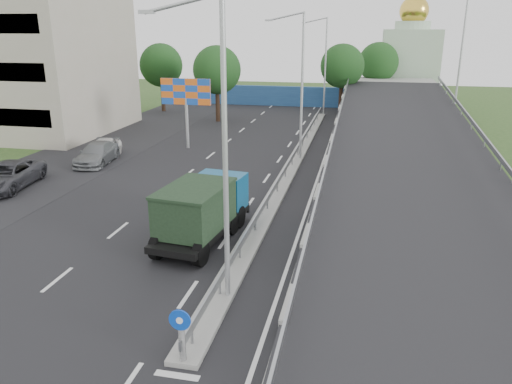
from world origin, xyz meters
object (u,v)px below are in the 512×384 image
(billboard, at_px, (186,96))
(parked_car_d, at_px, (97,154))
(lamp_post_near, at_px, (219,140))
(lamp_post_mid, at_px, (299,79))
(lamp_post_far, at_px, (324,61))
(church, at_px, (410,59))
(parked_car_e, at_px, (104,149))
(sign_bollard, at_px, (181,335))
(dump_truck, at_px, (203,208))
(parked_car_c, at_px, (7,176))

(billboard, distance_m, parked_car_d, 8.26)
(lamp_post_near, distance_m, lamp_post_mid, 20.00)
(lamp_post_near, xyz_separation_m, lamp_post_mid, (0.00, 20.00, 0.00))
(lamp_post_far, xyz_separation_m, parked_car_d, (-13.84, -23.83, -5.08))
(lamp_post_far, distance_m, parked_car_d, 28.02)
(lamp_post_mid, height_order, billboard, lamp_post_mid)
(church, xyz_separation_m, parked_car_e, (-24.00, -36.39, -4.57))
(church, bearing_deg, parked_car_e, -123.40)
(sign_bollard, relative_size, dump_truck, 0.26)
(sign_bollard, xyz_separation_m, church, (10.00, 57.83, 4.28))
(sign_bollard, distance_m, dump_truck, 9.02)
(billboard, height_order, parked_car_d, billboard)
(parked_car_c, bearing_deg, parked_car_e, 67.60)
(sign_bollard, distance_m, parked_car_d, 24.26)
(lamp_post_mid, height_order, parked_car_c, lamp_post_mid)
(lamp_post_mid, distance_m, parked_car_e, 15.18)
(parked_car_e, bearing_deg, sign_bollard, -66.76)
(church, height_order, dump_truck, church)
(sign_bollard, xyz_separation_m, parked_car_c, (-16.09, 13.58, -0.25))
(dump_truck, bearing_deg, parked_car_e, 139.70)
(lamp_post_far, xyz_separation_m, church, (9.89, 14.00, -0.50))
(sign_bollard, height_order, church, church)
(parked_car_c, distance_m, parked_car_d, 6.83)
(parked_car_c, bearing_deg, billboard, 52.45)
(parked_car_c, bearing_deg, parked_car_d, 62.31)
(lamp_post_near, relative_size, parked_car_c, 1.80)
(sign_bollard, height_order, lamp_post_near, lamp_post_near)
(church, bearing_deg, parked_car_d, -122.10)
(dump_truck, bearing_deg, lamp_post_mid, 88.13)
(dump_truck, bearing_deg, church, 82.82)
(lamp_post_mid, relative_size, dump_truck, 1.55)
(lamp_post_mid, relative_size, billboard, 1.83)
(lamp_post_mid, xyz_separation_m, parked_car_e, (-14.11, -2.39, -5.07))
(sign_bollard, height_order, dump_truck, dump_truck)
(lamp_post_near, relative_size, billboard, 1.83)
(dump_truck, bearing_deg, lamp_post_near, -58.27)
(lamp_post_mid, xyz_separation_m, dump_truck, (-2.29, -15.09, -4.28))
(dump_truck, distance_m, parked_car_d, 16.15)
(lamp_post_near, height_order, parked_car_c, lamp_post_near)
(lamp_post_near, height_order, lamp_post_far, same)
(lamp_post_near, xyz_separation_m, parked_car_c, (-16.20, 9.76, -5.03))
(lamp_post_far, relative_size, parked_car_e, 2.31)
(lamp_post_mid, distance_m, billboard, 9.47)
(sign_bollard, bearing_deg, lamp_post_near, 88.36)
(lamp_post_far, bearing_deg, church, 54.76)
(parked_car_c, height_order, parked_car_d, parked_car_c)
(church, distance_m, billboard, 37.23)
(lamp_post_near, height_order, lamp_post_mid, same)
(billboard, bearing_deg, parked_car_d, -129.04)
(church, height_order, parked_car_d, church)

